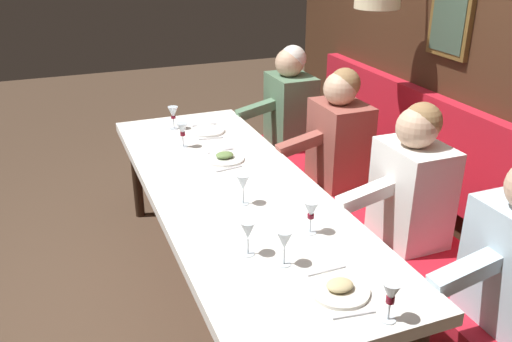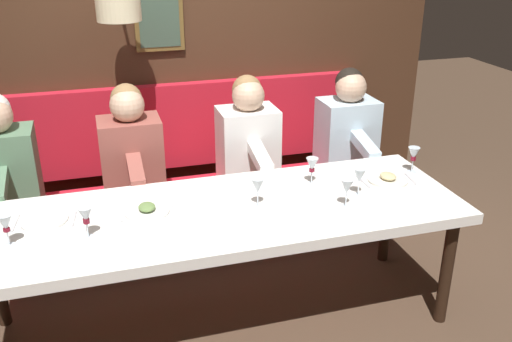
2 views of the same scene
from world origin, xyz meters
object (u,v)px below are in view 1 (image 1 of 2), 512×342
Objects in this scene: wine_glass_1 at (391,294)px; wine_glass_5 at (182,130)px; wine_glass_6 at (173,113)px; diner_near at (412,179)px; diner_middle at (339,132)px; wine_glass_4 at (243,183)px; wine_glass_3 at (248,231)px; wine_glass_0 at (284,241)px; dining_table at (234,197)px; wine_glass_2 at (311,211)px; diner_far at (290,100)px.

wine_glass_1 and wine_glass_5 have the same top height.
wine_glass_5 is at bearing -94.05° from wine_glass_6.
diner_near and diner_middle have the same top height.
wine_glass_4 is at bearing -87.16° from wine_glass_6.
diner_middle is 4.82× the size of wine_glass_3.
diner_middle reaches higher than wine_glass_1.
wine_glass_0 and wine_glass_5 have the same top height.
wine_glass_4 reaches higher than dining_table.
diner_middle is (0.00, 0.80, 0.00)m from diner_near.
diner_far is at bearing 68.22° from wine_glass_2.
wine_glass_1 is (-0.72, -0.86, 0.04)m from diner_near.
wine_glass_6 is at bearing 95.90° from wine_glass_1.
wine_glass_0 is 1.00× the size of wine_glass_2.
wine_glass_2 is (0.01, 0.66, 0.00)m from wine_glass_1.
dining_table is 16.26× the size of wine_glass_2.
diner_middle is 1.00× the size of diner_far.
wine_glass_2 reaches higher than dining_table.
wine_glass_0 is (-0.93, -0.39, 0.04)m from diner_near.
diner_middle is 1.51m from wine_glass_0.
wine_glass_0 is 0.17m from wine_glass_3.
diner_near is at bearing -24.70° from dining_table.
wine_glass_4 is 1.00× the size of wine_glass_5.
wine_glass_4 is (-0.02, -0.21, 0.18)m from dining_table.
wine_glass_0 is 0.59m from wine_glass_4.
diner_middle reaches higher than dining_table.
dining_table is 0.81m from wine_glass_0.
wine_glass_2 is 1.00× the size of wine_glass_3.
diner_far reaches higher than dining_table.
diner_middle is at bearing 23.93° from dining_table.
diner_far is 1.65m from wine_glass_4.
wine_glass_1 is at bearing -113.61° from diner_middle.
diner_middle is (0.88, 0.39, 0.14)m from dining_table.
wine_glass_0 is at bearing -48.74° from wine_glass_3.
wine_glass_1 is at bearing -106.53° from diner_far.
wine_glass_0 is at bearing -93.05° from wine_glass_4.
wine_glass_3 is at bearing -92.44° from wine_glass_5.
wine_glass_2 is at bearing -164.87° from diner_near.
wine_glass_0 is at bearing -89.03° from wine_glass_6.
dining_table is at bearing -156.07° from diner_middle.
dining_table is 16.26× the size of wine_glass_3.
wine_glass_1 is (0.16, -1.26, 0.18)m from dining_table.
wine_glass_1 is 1.00× the size of wine_glass_3.
wine_glass_6 is (-0.25, 1.65, 0.00)m from wine_glass_2.
diner_far reaches higher than wine_glass_1.
wine_glass_0 is 1.00× the size of wine_glass_4.
wine_glass_5 is (0.06, 1.35, -0.00)m from wine_glass_3.
diner_near is 0.73m from wine_glass_2.
diner_far is 4.82× the size of wine_glass_0.
diner_middle is 1.48m from wine_glass_3.
wine_glass_6 is at bearing -172.90° from diner_far.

